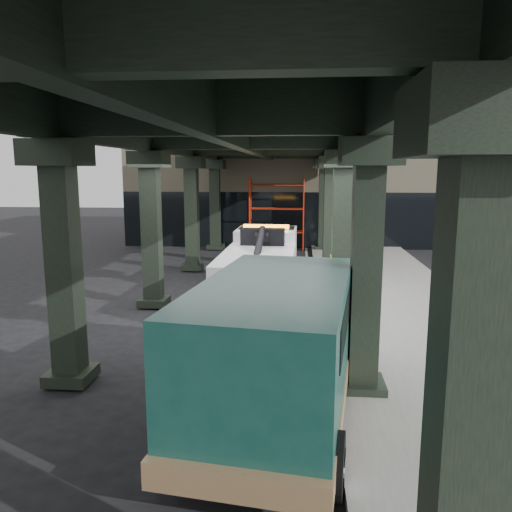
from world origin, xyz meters
The scene contains 8 objects.
ground centered at (0.00, 0.00, 0.00)m, with size 90.00×90.00×0.00m, color black.
sidewalk centered at (4.50, 2.00, 0.07)m, with size 5.00×40.00×0.15m, color gray.
lane_stripe centered at (1.70, 2.00, 0.01)m, with size 0.12×38.00×0.01m, color silver.
viaduct centered at (-0.40, 2.00, 5.46)m, with size 7.40×32.00×6.40m.
building centered at (2.00, 20.00, 4.00)m, with size 22.00×10.00×8.00m, color #C6B793.
scaffolding centered at (0.00, 14.64, 2.11)m, with size 3.08×0.88×4.00m.
tow_truck centered at (0.06, 3.03, 1.26)m, with size 2.48×7.90×2.57m.
towed_van centered at (0.99, -5.08, 1.40)m, with size 3.28×6.67×2.60m.
Camera 1 is at (1.34, -13.49, 4.41)m, focal length 35.00 mm.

